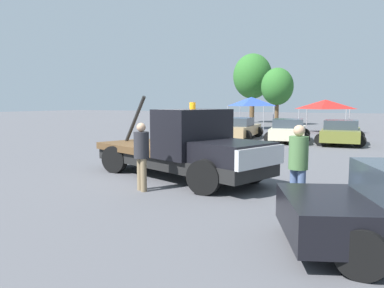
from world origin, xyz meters
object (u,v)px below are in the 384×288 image
object	(u,v)px
person_near_truck	(298,161)
parked_car_cream	(288,130)
canopy_tent_red	(325,104)
person_at_hood	(141,152)
tow_truck	(186,149)
parked_car_tan	(239,129)
tree_left	(252,76)
tree_center	(277,87)
parked_car_silver	(193,127)
canopy_tent_blue	(251,102)
parked_car_olive	(341,132)

from	to	relation	value
person_near_truck	parked_car_cream	size ratio (longest dim) A/B	0.36
canopy_tent_red	person_at_hood	bearing A→B (deg)	-94.22
tow_truck	parked_car_tan	bearing A→B (deg)	122.34
person_at_hood	tree_left	distance (m)	35.03
canopy_tent_red	tree_left	distance (m)	15.51
parked_car_tan	parked_car_cream	distance (m)	3.17
person_at_hood	tree_center	world-z (taller)	tree_center
parked_car_silver	tree_left	bearing A→B (deg)	-1.04
parked_car_cream	canopy_tent_blue	world-z (taller)	canopy_tent_blue
canopy_tent_red	tree_left	xyz separation A→B (m)	(-9.55, 11.81, 3.11)
person_near_truck	parked_car_tan	xyz separation A→B (m)	(-6.51, 14.44, -0.40)
parked_car_olive	canopy_tent_blue	bearing A→B (deg)	37.07
person_at_hood	parked_car_silver	xyz separation A→B (m)	(-5.95, 14.77, -0.37)
parked_car_silver	tree_left	world-z (taller)	tree_left
canopy_tent_red	tree_center	world-z (taller)	tree_center
canopy_tent_blue	tree_center	world-z (taller)	tree_center
parked_car_cream	tree_center	world-z (taller)	tree_center
tree_center	canopy_tent_blue	bearing A→B (deg)	-95.15
person_at_hood	parked_car_silver	bearing A→B (deg)	52.98
parked_car_olive	tree_left	size ratio (longest dim) A/B	0.57
person_at_hood	tree_center	xyz separation A→B (m)	(-4.19, 30.47, 2.89)
parked_car_cream	person_at_hood	bearing A→B (deg)	168.16
tree_center	tow_truck	bearing A→B (deg)	-81.06
person_at_hood	parked_car_cream	world-z (taller)	person_at_hood
person_near_truck	tree_center	distance (m)	31.63
canopy_tent_blue	canopy_tent_red	xyz separation A→B (m)	(6.41, -1.81, -0.22)
parked_car_olive	parked_car_tan	bearing A→B (deg)	83.44
canopy_tent_blue	parked_car_cream	bearing A→B (deg)	-60.67
parked_car_cream	canopy_tent_blue	size ratio (longest dim) A/B	1.54
canopy_tent_red	person_near_truck	bearing A→B (deg)	-83.99
tree_left	parked_car_olive	bearing A→B (deg)	-59.86
parked_car_tan	parked_car_cream	xyz separation A→B (m)	(3.16, -0.22, 0.00)
parked_car_silver	tree_left	distance (m)	19.74
tree_left	person_near_truck	bearing A→B (deg)	-70.66
tow_truck	parked_car_olive	bearing A→B (deg)	94.97
parked_car_tan	parked_car_olive	distance (m)	6.08
parked_car_cream	canopy_tent_blue	bearing A→B (deg)	19.89
person_near_truck	parked_car_cream	distance (m)	14.62
person_near_truck	person_at_hood	bearing A→B (deg)	123.15
canopy_tent_blue	canopy_tent_red	distance (m)	6.67
person_near_truck	person_at_hood	world-z (taller)	person_near_truck
person_at_hood	parked_car_tan	bearing A→B (deg)	41.05
person_at_hood	canopy_tent_blue	bearing A→B (deg)	42.38
person_at_hood	canopy_tent_blue	distance (m)	24.37
parked_car_silver	parked_car_olive	world-z (taller)	same
parked_car_cream	tree_left	xyz separation A→B (m)	(-8.53, 19.59, 4.62)
parked_car_tan	canopy_tent_blue	xyz separation A→B (m)	(-2.23, 9.37, 1.73)
tow_truck	canopy_tent_blue	size ratio (longest dim) A/B	2.01
parked_car_cream	canopy_tent_red	bearing A→B (deg)	-16.95
parked_car_silver	canopy_tent_red	size ratio (longest dim) A/B	1.42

